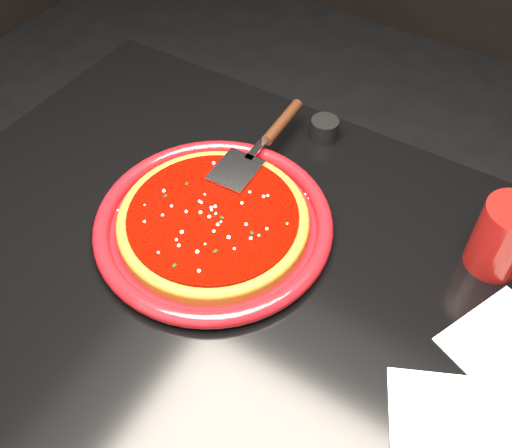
{
  "coord_description": "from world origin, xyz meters",
  "views": [
    {
      "loc": [
        0.23,
        -0.41,
        1.45
      ],
      "look_at": [
        -0.07,
        0.08,
        0.77
      ],
      "focal_mm": 40.0,
      "sensor_mm": 36.0,
      "label": 1
    }
  ],
  "objects_px": {
    "table": "(265,392)",
    "pizza_server": "(262,143)",
    "plate": "(214,224)",
    "cup": "(504,237)",
    "ramekin": "(324,129)"
  },
  "relations": [
    {
      "from": "table",
      "to": "plate",
      "type": "distance_m",
      "value": 0.41
    },
    {
      "from": "plate",
      "to": "cup",
      "type": "distance_m",
      "value": 0.43
    },
    {
      "from": "cup",
      "to": "ramekin",
      "type": "bearing_deg",
      "value": 160.95
    },
    {
      "from": "pizza_server",
      "to": "cup",
      "type": "bearing_deg",
      "value": -2.2
    },
    {
      "from": "pizza_server",
      "to": "plate",
      "type": "bearing_deg",
      "value": -86.99
    },
    {
      "from": "pizza_server",
      "to": "ramekin",
      "type": "distance_m",
      "value": 0.14
    },
    {
      "from": "plate",
      "to": "ramekin",
      "type": "bearing_deg",
      "value": 80.9
    },
    {
      "from": "pizza_server",
      "to": "ramekin",
      "type": "height_order",
      "value": "pizza_server"
    },
    {
      "from": "ramekin",
      "to": "pizza_server",
      "type": "bearing_deg",
      "value": -117.23
    },
    {
      "from": "table",
      "to": "pizza_server",
      "type": "distance_m",
      "value": 0.49
    },
    {
      "from": "cup",
      "to": "ramekin",
      "type": "distance_m",
      "value": 0.37
    },
    {
      "from": "pizza_server",
      "to": "cup",
      "type": "xyz_separation_m",
      "value": [
        0.41,
        -0.0,
        0.01
      ]
    },
    {
      "from": "plate",
      "to": "cup",
      "type": "bearing_deg",
      "value": 23.11
    },
    {
      "from": "table",
      "to": "pizza_server",
      "type": "relative_size",
      "value": 4.18
    },
    {
      "from": "table",
      "to": "pizza_server",
      "type": "bearing_deg",
      "value": 123.43
    }
  ]
}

